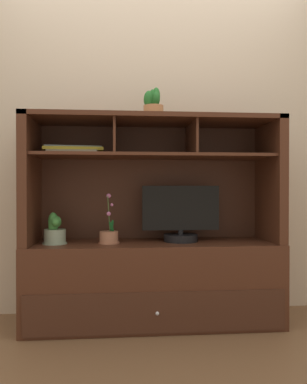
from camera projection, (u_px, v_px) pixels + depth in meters
floor_plane at (154, 324)px, 2.62m from camera, size 6.00×6.00×0.02m
back_wall at (150, 123)px, 2.88m from camera, size 6.00×0.02×2.80m
media_console at (153, 259)px, 2.62m from camera, size 1.69×0.53×1.39m
tv_monitor at (181, 218)px, 2.64m from camera, size 0.53×0.23×0.38m
potted_orchid at (109, 236)px, 2.56m from camera, size 0.14×0.14×0.33m
potted_fern at (55, 231)px, 2.53m from camera, size 0.16×0.16×0.21m
magazine_stack_left at (74, 151)px, 2.60m from camera, size 0.40×0.34×0.05m
potted_succulent at (153, 105)px, 2.61m from camera, size 0.15×0.15×0.21m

